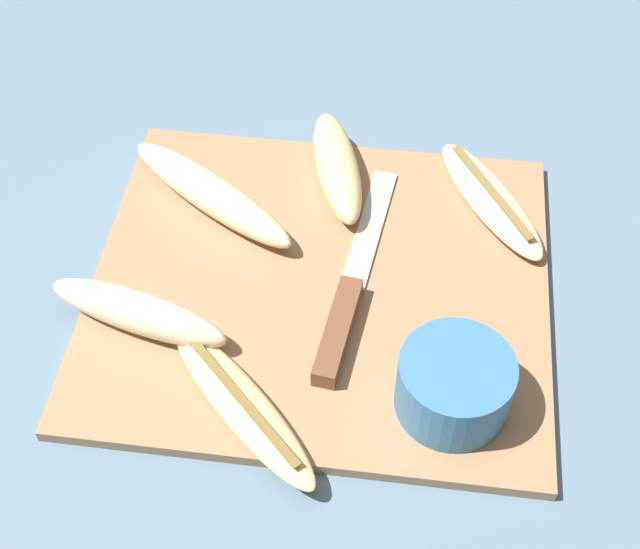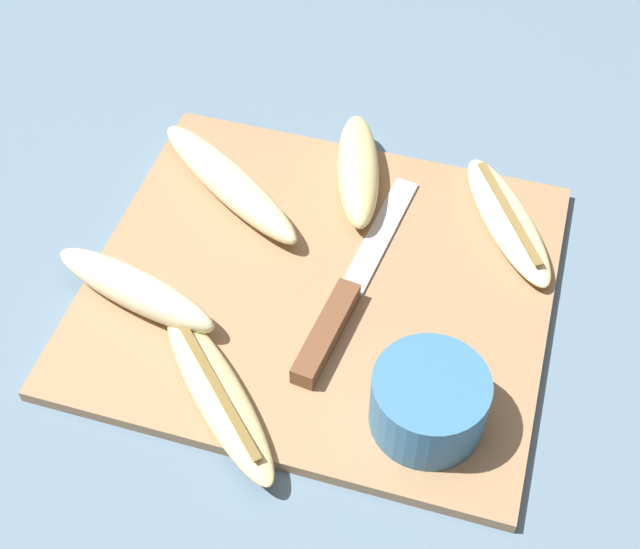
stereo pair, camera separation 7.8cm
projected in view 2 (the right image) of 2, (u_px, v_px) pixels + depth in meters
ground_plane at (320, 290)px, 0.80m from camera, size 4.00×4.00×0.00m
cutting_board at (320, 286)px, 0.79m from camera, size 0.40×0.36×0.01m
knife at (339, 310)px, 0.76m from camera, size 0.05×0.25×0.02m
banana_bright_far at (135, 289)px, 0.76m from camera, size 0.17×0.07×0.04m
banana_soft_right at (507, 220)px, 0.82m from camera, size 0.12×0.16×0.02m
banana_golden_short at (361, 170)px, 0.85m from camera, size 0.08×0.16×0.03m
banana_spotted_left at (217, 392)px, 0.71m from camera, size 0.16×0.16×0.02m
banana_cream_curved at (229, 182)px, 0.84m from camera, size 0.19×0.14×0.04m
prep_bowl at (429, 401)px, 0.68m from camera, size 0.09×0.09×0.05m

